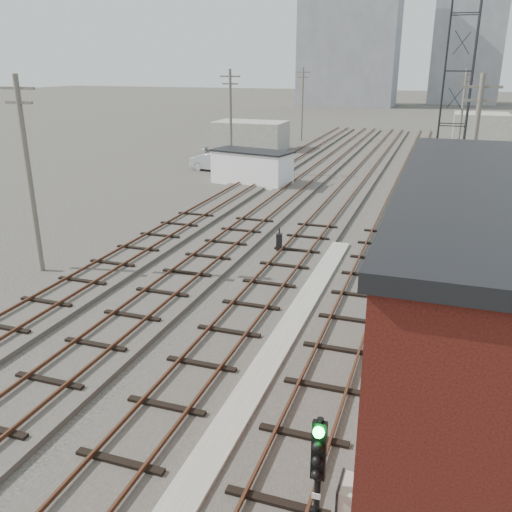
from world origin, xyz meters
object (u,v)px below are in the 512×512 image
at_px(signal_mast, 316,497).
at_px(site_trailer, 252,167).
at_px(car_silver, 215,162).
at_px(car_red, 255,159).
at_px(car_grey, 226,154).
at_px(switch_stand, 279,243).

xyz_separation_m(signal_mast, site_trailer, (-13.24, 34.32, -0.84)).
bearing_deg(car_silver, car_red, -28.44).
bearing_deg(car_grey, car_silver, 179.48).
bearing_deg(car_silver, signal_mast, -144.65).
height_order(site_trailer, car_red, site_trailer).
distance_m(site_trailer, car_red, 8.20).
bearing_deg(switch_stand, car_grey, 105.67).
height_order(site_trailer, car_grey, site_trailer).
distance_m(car_silver, car_grey, 6.16).
xyz_separation_m(signal_mast, car_red, (-15.69, 42.11, -1.53)).
relative_size(site_trailer, car_grey, 1.59).
distance_m(switch_stand, car_grey, 29.74).
height_order(signal_mast, switch_stand, signal_mast).
height_order(car_red, car_grey, car_red).
distance_m(signal_mast, switch_stand, 19.37).
bearing_deg(car_red, car_grey, 60.00).
relative_size(car_red, car_grey, 0.95).
bearing_deg(car_grey, site_trailer, -161.53).
bearing_deg(site_trailer, switch_stand, -53.99).
bearing_deg(car_grey, signal_mast, -169.80).
bearing_deg(signal_mast, car_silver, 115.39).
xyz_separation_m(signal_mast, car_silver, (-18.38, 38.73, -1.46)).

